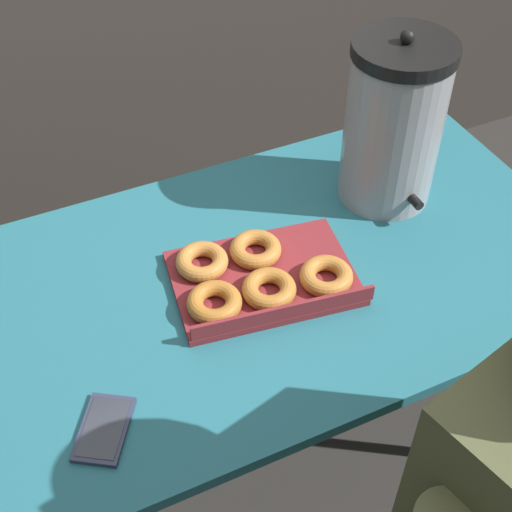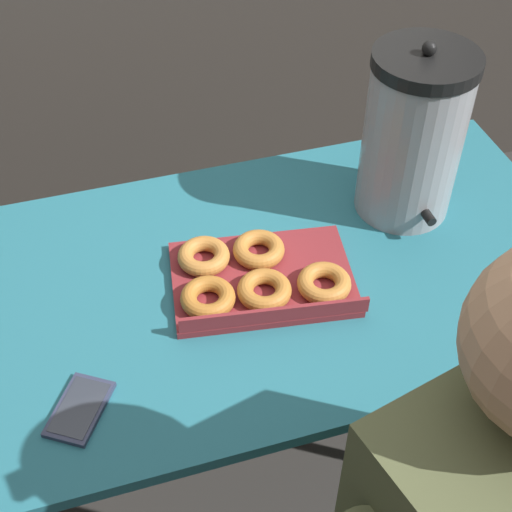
% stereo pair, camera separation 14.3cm
% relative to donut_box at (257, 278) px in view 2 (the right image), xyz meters
% --- Properties ---
extents(ground_plane, '(12.00, 12.00, 0.00)m').
position_rel_donut_box_xyz_m(ground_plane, '(0.00, 0.02, -0.76)').
color(ground_plane, '#2D2B28').
extents(folding_table, '(1.44, 0.76, 0.73)m').
position_rel_donut_box_xyz_m(folding_table, '(0.00, 0.02, -0.07)').
color(folding_table, '#236675').
rests_on(folding_table, ground).
extents(donut_box, '(0.40, 0.30, 0.05)m').
position_rel_donut_box_xyz_m(donut_box, '(0.00, 0.00, 0.00)').
color(donut_box, maroon).
rests_on(donut_box, folding_table).
extents(coffee_urn, '(0.22, 0.25, 0.41)m').
position_rel_donut_box_xyz_m(coffee_urn, '(0.39, 0.15, 0.17)').
color(coffee_urn, '#939399').
rests_on(coffee_urn, folding_table).
extents(cell_phone, '(0.14, 0.16, 0.01)m').
position_rel_donut_box_xyz_m(cell_phone, '(-0.38, -0.20, -0.02)').
color(cell_phone, '#2D334C').
rests_on(cell_phone, folding_table).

